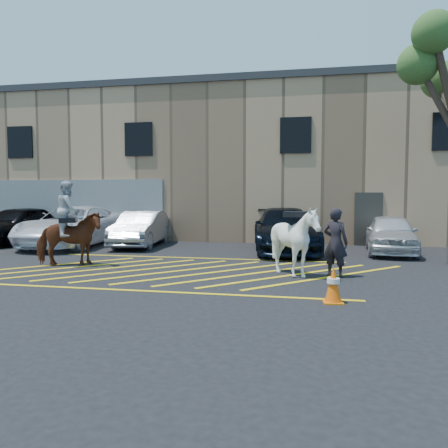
% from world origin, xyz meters
% --- Properties ---
extents(ground, '(90.00, 90.00, 0.00)m').
position_xyz_m(ground, '(0.00, 0.00, 0.00)').
color(ground, black).
rests_on(ground, ground).
extents(car_black_suv, '(2.01, 4.78, 1.62)m').
position_xyz_m(car_black_suv, '(-8.88, 5.11, 0.81)').
color(car_black_suv, black).
rests_on(car_black_suv, ground).
extents(car_white_pickup, '(2.78, 5.89, 1.63)m').
position_xyz_m(car_white_pickup, '(-5.91, 4.58, 0.81)').
color(car_white_pickup, white).
rests_on(car_white_pickup, ground).
extents(car_silver_sedan, '(1.92, 4.46, 1.43)m').
position_xyz_m(car_silver_sedan, '(-3.15, 5.02, 0.71)').
color(car_silver_sedan, gray).
rests_on(car_silver_sedan, ground).
extents(car_blue_suv, '(2.99, 5.79, 1.60)m').
position_xyz_m(car_blue_suv, '(2.72, 4.64, 0.80)').
color(car_blue_suv, black).
rests_on(car_blue_suv, ground).
extents(car_white_suv, '(2.04, 4.28, 1.41)m').
position_xyz_m(car_white_suv, '(6.51, 4.78, 0.71)').
color(car_white_suv, silver).
rests_on(car_white_suv, ground).
extents(handler, '(0.78, 0.68, 1.79)m').
position_xyz_m(handler, '(4.29, -0.26, 0.90)').
color(handler, black).
rests_on(handler, ground).
extents(warehouse, '(32.42, 10.20, 7.30)m').
position_xyz_m(warehouse, '(-0.01, 11.99, 3.65)').
color(warehouse, tan).
rests_on(warehouse, ground).
extents(hatching_zone, '(12.60, 5.12, 0.01)m').
position_xyz_m(hatching_zone, '(-0.00, -0.30, 0.01)').
color(hatching_zone, yellow).
rests_on(hatching_zone, ground).
extents(mounted_bay, '(2.10, 1.52, 2.52)m').
position_xyz_m(mounted_bay, '(-3.40, -0.02, 1.02)').
color(mounted_bay, '#612F17').
rests_on(mounted_bay, ground).
extents(saddled_white, '(1.64, 1.80, 1.82)m').
position_xyz_m(saddled_white, '(3.25, -0.39, 0.92)').
color(saddled_white, white).
rests_on(saddled_white, ground).
extents(traffic_cone, '(0.41, 0.41, 0.73)m').
position_xyz_m(traffic_cone, '(4.10, -3.05, 0.37)').
color(traffic_cone, orange).
rests_on(traffic_cone, ground).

